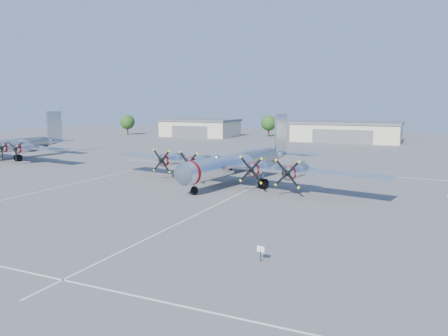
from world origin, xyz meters
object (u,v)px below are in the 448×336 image
at_px(tree_far_west, 127,122).
at_px(bomber_west, 12,159).
at_px(main_bomber_b29, 239,183).
at_px(info_placard, 261,251).
at_px(tree_west, 269,123).
at_px(hangar_center, 346,132).
at_px(hangar_west, 200,128).

xyz_separation_m(tree_far_west, bomber_west, (19.19, -61.02, -4.22)).
height_order(main_bomber_b29, info_placard, main_bomber_b29).
xyz_separation_m(tree_west, info_placard, (34.65, -104.29, -3.47)).
bearing_deg(info_placard, main_bomber_b29, 127.17).
bearing_deg(info_placard, hangar_center, 107.55).
bearing_deg(info_placard, tree_west, 120.20).
bearing_deg(tree_far_west, bomber_west, -72.54).
height_order(hangar_west, info_placard, hangar_west).
height_order(hangar_west, tree_west, tree_west).
relative_size(hangar_west, hangar_center, 0.79).
bearing_deg(hangar_center, tree_far_west, -176.76).
relative_size(main_bomber_b29, info_placard, 37.03).
distance_m(tree_far_west, bomber_west, 64.10).
relative_size(tree_west, info_placard, 6.18).
distance_m(hangar_center, bomber_west, 82.53).
bearing_deg(bomber_west, main_bomber_b29, 0.44).
height_order(tree_west, bomber_west, tree_west).
xyz_separation_m(hangar_west, tree_far_west, (-25.00, -3.96, 1.51)).
bearing_deg(tree_west, main_bomber_b29, -74.09).
height_order(hangar_west, hangar_center, same).
xyz_separation_m(tree_far_west, main_bomber_b29, (67.28, -66.17, -4.22)).
bearing_deg(main_bomber_b29, hangar_west, 131.62).
bearing_deg(hangar_center, tree_west, 162.18).
height_order(tree_west, info_placard, tree_west).
distance_m(hangar_west, bomber_west, 65.30).
xyz_separation_m(main_bomber_b29, bomber_west, (-48.09, 5.16, 0.00)).
bearing_deg(bomber_west, tree_west, 77.09).
bearing_deg(main_bomber_b29, info_placard, -54.11).
height_order(hangar_west, main_bomber_b29, hangar_west).
xyz_separation_m(hangar_center, info_placard, (9.65, -96.25, -1.96)).
distance_m(main_bomber_b29, info_placard, 28.91).
height_order(hangar_center, bomber_west, hangar_center).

